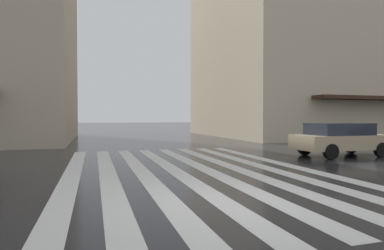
% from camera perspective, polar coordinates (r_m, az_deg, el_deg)
% --- Properties ---
extents(ground_plane, '(220.00, 220.00, 0.00)m').
position_cam_1_polar(ground_plane, '(6.55, 6.70, -13.18)').
color(ground_plane, black).
extents(zebra_crossing, '(13.00, 7.50, 0.01)m').
position_cam_1_polar(zebra_crossing, '(10.35, -0.53, -7.79)').
color(zebra_crossing, silver).
rests_on(zebra_crossing, ground_plane).
extents(haussmann_block_corner, '(17.23, 24.03, 22.86)m').
position_cam_1_polar(haussmann_block_corner, '(35.79, 23.49, 16.64)').
color(haussmann_block_corner, beige).
rests_on(haussmann_block_corner, ground_plane).
extents(car_champagne, '(1.85, 4.10, 1.41)m').
position_cam_1_polar(car_champagne, '(15.17, 24.76, -2.17)').
color(car_champagne, tan).
rests_on(car_champagne, ground_plane).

